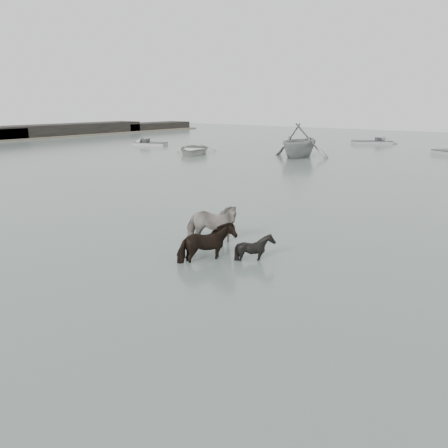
% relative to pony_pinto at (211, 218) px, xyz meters
% --- Properties ---
extents(ground, '(140.00, 140.00, 0.00)m').
position_rel_pony_pinto_xyz_m(ground, '(1.80, -2.18, -0.86)').
color(ground, '#4F5E56').
rests_on(ground, ground).
extents(pony_pinto, '(2.22, 1.46, 1.73)m').
position_rel_pony_pinto_xyz_m(pony_pinto, '(0.00, 0.00, 0.00)').
color(pony_pinto, black).
rests_on(pony_pinto, ground).
extents(pony_dark, '(1.35, 1.55, 1.50)m').
position_rel_pony_pinto_xyz_m(pony_dark, '(1.12, -1.52, -0.11)').
color(pony_dark, black).
rests_on(pony_dark, ground).
extents(pony_black, '(1.00, 0.89, 1.10)m').
position_rel_pony_pinto_xyz_m(pony_black, '(2.17, -0.51, -0.31)').
color(pony_black, black).
rests_on(pony_black, ground).
extents(rowboat_lead, '(6.28, 6.76, 1.14)m').
position_rel_pony_pinto_xyz_m(rowboat_lead, '(-18.37, 19.84, -0.29)').
color(rowboat_lead, silver).
rests_on(rowboat_lead, ground).
extents(rowboat_trail, '(5.36, 6.13, 3.10)m').
position_rel_pony_pinto_xyz_m(rowboat_trail, '(-9.29, 23.60, 0.69)').
color(rowboat_trail, '#949794').
rests_on(rowboat_trail, ground).
extents(skiff_outer, '(5.03, 3.42, 0.75)m').
position_rel_pony_pinto_xyz_m(skiff_outer, '(-27.49, 22.90, -0.49)').
color(skiff_outer, '#A3A39F').
rests_on(skiff_outer, ground).
extents(skiff_far, '(5.97, 4.79, 0.75)m').
position_rel_pony_pinto_xyz_m(skiff_far, '(-8.74, 40.23, -0.49)').
color(skiff_far, gray).
rests_on(skiff_far, ground).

